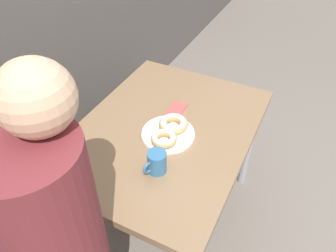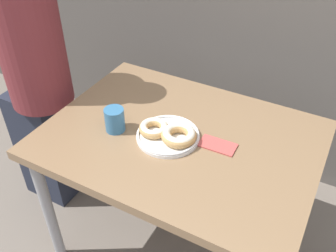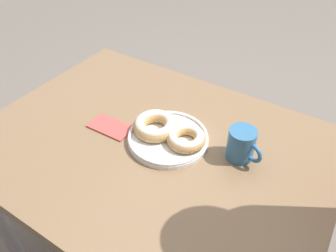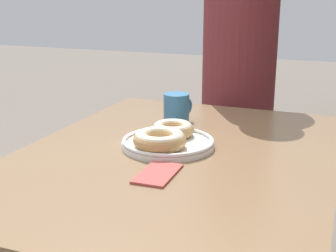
# 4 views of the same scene
# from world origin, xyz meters

# --- Properties ---
(ground_plane) EXTENTS (14.00, 14.00, 0.00)m
(ground_plane) POSITION_xyz_m (0.00, 0.00, 0.00)
(ground_plane) COLOR #70665B
(dining_table) EXTENTS (1.09, 0.81, 0.73)m
(dining_table) POSITION_xyz_m (0.00, 0.30, 0.65)
(dining_table) COLOR #846647
(dining_table) RESTS_ON ground_plane
(donut_plate) EXTENTS (0.27, 0.25, 0.06)m
(donut_plate) POSITION_xyz_m (-0.03, 0.26, 0.75)
(donut_plate) COLOR white
(donut_plate) RESTS_ON dining_table
(coffee_mug) EXTENTS (0.11, 0.08, 0.10)m
(coffee_mug) POSITION_xyz_m (-0.25, 0.21, 0.78)
(coffee_mug) COLOR teal
(coffee_mug) RESTS_ON dining_table
(napkin) EXTENTS (0.15, 0.08, 0.01)m
(napkin) POSITION_xyz_m (0.16, 0.31, 0.73)
(napkin) COLOR #BC4C47
(napkin) RESTS_ON dining_table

